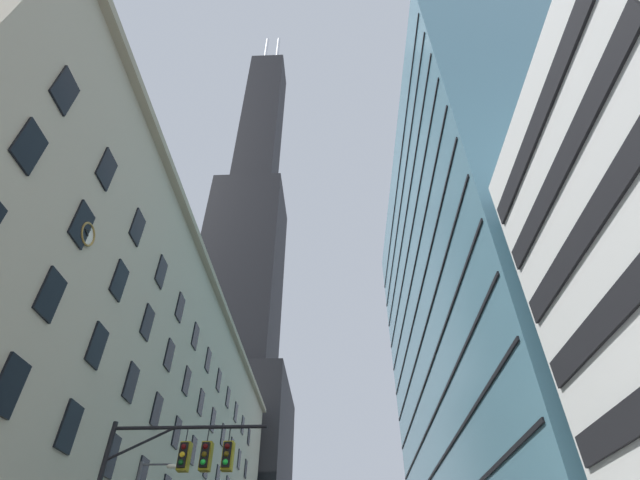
{
  "coord_description": "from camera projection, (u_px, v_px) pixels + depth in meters",
  "views": [
    {
      "loc": [
        1.86,
        -13.76,
        1.28
      ],
      "look_at": [
        0.14,
        28.66,
        36.44
      ],
      "focal_mm": 25.51,
      "sensor_mm": 36.0,
      "label": 1
    }
  ],
  "objects": [
    {
      "name": "station_building",
      "position": [
        119.0,
        431.0,
        41.66
      ],
      "size": [
        15.42,
        69.51,
        28.7
      ],
      "color": "#B2A88E",
      "rests_on": "ground"
    },
    {
      "name": "dark_skyscraper",
      "position": [
        236.0,
        318.0,
        106.47
      ],
      "size": [
        26.5,
        26.5,
        189.1
      ],
      "color": "black",
      "rests_on": "ground"
    },
    {
      "name": "glass_office_midrise",
      "position": [
        481.0,
        319.0,
        51.11
      ],
      "size": [
        14.4,
        50.51,
        53.96
      ],
      "color": "teal",
      "rests_on": "ground"
    },
    {
      "name": "traffic_signal_mast",
      "position": [
        172.0,
        475.0,
        17.1
      ],
      "size": [
        6.36,
        0.63,
        7.18
      ],
      "color": "black",
      "rests_on": "sidewalk_left"
    }
  ]
}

